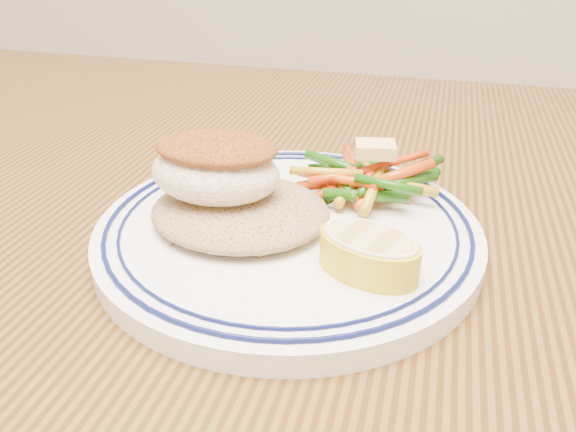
{
  "coord_description": "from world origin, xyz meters",
  "views": [
    {
      "loc": [
        0.13,
        -0.32,
        0.95
      ],
      "look_at": [
        0.04,
        -0.01,
        0.77
      ],
      "focal_mm": 35.0,
      "sensor_mm": 36.0,
      "label": 1
    }
  ],
  "objects_px": {
    "dining_table": "(241,337)",
    "fish_fillet": "(216,167)",
    "rice_pilaf": "(240,207)",
    "lemon_wedge": "(369,252)",
    "vegetable_pile": "(366,179)",
    "plate": "(288,230)"
  },
  "relations": [
    {
      "from": "dining_table",
      "to": "rice_pilaf",
      "type": "xyz_separation_m",
      "value": [
        0.01,
        -0.01,
        0.12
      ]
    },
    {
      "from": "dining_table",
      "to": "fish_fillet",
      "type": "distance_m",
      "value": 0.15
    },
    {
      "from": "vegetable_pile",
      "to": "dining_table",
      "type": "bearing_deg",
      "value": -149.5
    },
    {
      "from": "dining_table",
      "to": "vegetable_pile",
      "type": "height_order",
      "value": "vegetable_pile"
    },
    {
      "from": "lemon_wedge",
      "to": "dining_table",
      "type": "bearing_deg",
      "value": 154.11
    },
    {
      "from": "dining_table",
      "to": "vegetable_pile",
      "type": "bearing_deg",
      "value": 30.5
    },
    {
      "from": "dining_table",
      "to": "lemon_wedge",
      "type": "bearing_deg",
      "value": -25.89
    },
    {
      "from": "plate",
      "to": "fish_fillet",
      "type": "relative_size",
      "value": 2.96
    },
    {
      "from": "lemon_wedge",
      "to": "vegetable_pile",
      "type": "bearing_deg",
      "value": 99.55
    },
    {
      "from": "plate",
      "to": "rice_pilaf",
      "type": "bearing_deg",
      "value": -166.13
    },
    {
      "from": "dining_table",
      "to": "fish_fillet",
      "type": "xyz_separation_m",
      "value": [
        -0.01,
        -0.01,
        0.15
      ]
    },
    {
      "from": "dining_table",
      "to": "fish_fillet",
      "type": "relative_size",
      "value": 17.46
    },
    {
      "from": "rice_pilaf",
      "to": "fish_fillet",
      "type": "bearing_deg",
      "value": 176.34
    },
    {
      "from": "dining_table",
      "to": "vegetable_pile",
      "type": "xyz_separation_m",
      "value": [
        0.08,
        0.05,
        0.13
      ]
    },
    {
      "from": "fish_fillet",
      "to": "plate",
      "type": "bearing_deg",
      "value": 7.97
    },
    {
      "from": "rice_pilaf",
      "to": "lemon_wedge",
      "type": "height_order",
      "value": "lemon_wedge"
    },
    {
      "from": "plate",
      "to": "fish_fillet",
      "type": "height_order",
      "value": "fish_fillet"
    },
    {
      "from": "plate",
      "to": "rice_pilaf",
      "type": "distance_m",
      "value": 0.04
    },
    {
      "from": "rice_pilaf",
      "to": "vegetable_pile",
      "type": "bearing_deg",
      "value": 39.81
    },
    {
      "from": "dining_table",
      "to": "rice_pilaf",
      "type": "bearing_deg",
      "value": -54.19
    },
    {
      "from": "dining_table",
      "to": "fish_fillet",
      "type": "height_order",
      "value": "fish_fillet"
    },
    {
      "from": "rice_pilaf",
      "to": "fish_fillet",
      "type": "relative_size",
      "value": 1.39
    }
  ]
}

